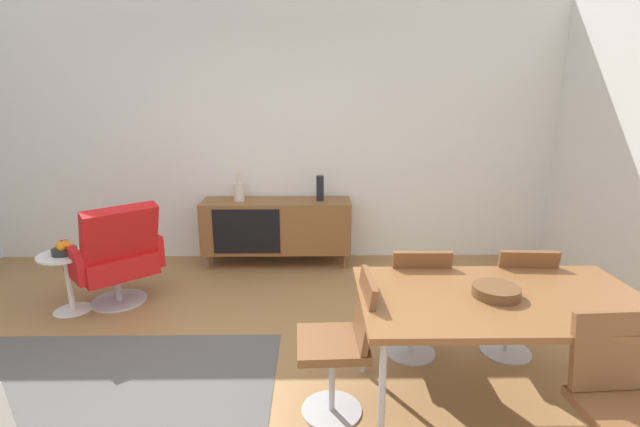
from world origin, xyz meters
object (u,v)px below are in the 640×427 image
sideboard (277,226)px  dining_chair_front_right (622,403)px  dining_chair_back_right (515,297)px  vase_cobalt (239,191)px  dining_table (502,303)px  side_table_round (68,276)px  fruit_bowl (64,249)px  vase_sculptural_dark (320,188)px  lounge_chair_red (116,255)px  dining_chair_back_left (415,297)px  dining_chair_near_window (343,340)px  wooden_bowl_on_table (496,291)px

sideboard → dining_chair_front_right: bearing=-58.9°
sideboard → dining_chair_back_right: size_ratio=1.87×
vase_cobalt → dining_table: bearing=-52.8°
dining_table → side_table_round: bearing=157.1°
vase_cobalt → fruit_bowl: (-1.31, -1.11, -0.26)m
fruit_bowl → vase_cobalt: bearing=40.2°
vase_sculptural_dark → dining_table: 2.64m
dining_chair_back_right → lounge_chair_red: size_ratio=0.90×
vase_cobalt → dining_chair_back_left: bearing=-51.5°
vase_cobalt → vase_sculptural_dark: 0.87m
vase_sculptural_dark → dining_chair_back_left: bearing=-71.4°
sideboard → dining_chair_near_window: bearing=-76.8°
dining_chair_front_right → dining_chair_back_right: bearing=90.0°
vase_cobalt → dining_table: 3.07m
side_table_round → fruit_bowl: (-0.00, 0.00, 0.24)m
sideboard → dining_chair_back_right: bearing=-46.2°
dining_table → dining_chair_near_window: dining_chair_near_window is taller
dining_chair_front_right → fruit_bowl: size_ratio=4.28×
vase_cobalt → fruit_bowl: size_ratio=1.53×
vase_cobalt → fruit_bowl: vase_cobalt is taller
wooden_bowl_on_table → dining_chair_back_right: dining_chair_back_right is taller
dining_chair_near_window → dining_chair_back_left: bearing=46.0°
vase_cobalt → side_table_round: 1.79m
dining_table → wooden_bowl_on_table: size_ratio=6.15×
dining_chair_near_window → fruit_bowl: dining_chair_near_window is taller
dining_chair_front_right → dining_chair_back_right: 1.12m
dining_chair_back_right → fruit_bowl: 3.60m
dining_chair_back_left → fruit_bowl: (-2.81, 0.78, 0.09)m
dining_table → wooden_bowl_on_table: 0.08m
vase_sculptural_dark → dining_chair_near_window: size_ratio=0.32×
dining_chair_front_right → fruit_bowl: dining_chair_front_right is taller
vase_cobalt → vase_sculptural_dark: vase_cobalt is taller
sideboard → dining_chair_front_right: (1.81, -3.00, 0.03)m
wooden_bowl_on_table → dining_chair_front_right: size_ratio=0.30×
dining_table → dining_chair_near_window: (-0.89, 0.00, -0.23)m
fruit_bowl → wooden_bowl_on_table: bearing=-23.2°
sideboard → dining_chair_back_left: 2.19m
vase_sculptural_dark → dining_chair_near_window: 2.47m
side_table_round → fruit_bowl: fruit_bowl is taller
dining_chair_front_right → side_table_round: size_ratio=1.65×
dining_table → fruit_bowl: size_ratio=8.00×
dining_table → dining_chair_back_left: bearing=122.1°
dining_chair_back_left → dining_chair_front_right: (0.70, -1.12, 0.00)m
dining_table → dining_chair_front_right: (0.35, -0.56, -0.23)m
sideboard → vase_cobalt: vase_cobalt is taller
dining_chair_near_window → side_table_round: bearing=149.6°
lounge_chair_red → side_table_round: size_ratio=1.82×
sideboard → vase_cobalt: size_ratio=5.24×
vase_cobalt → wooden_bowl_on_table: 3.05m
sideboard → wooden_bowl_on_table: (1.42, -2.45, 0.33)m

